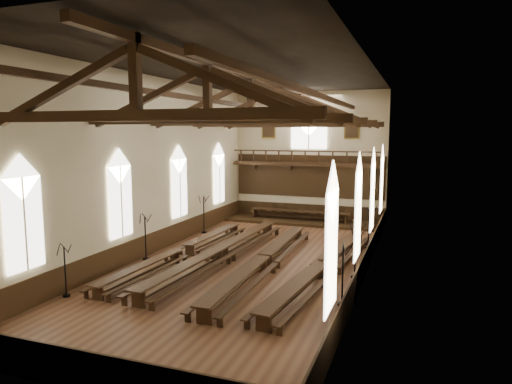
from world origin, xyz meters
TOP-DOWN VIEW (x-y plane):
  - ground at (0.00, 0.00)m, footprint 26.00×26.00m
  - room_walls at (0.00, 0.00)m, footprint 26.00×26.00m
  - wainscot_band at (0.00, 0.00)m, footprint 12.00×26.00m
  - side_windows at (-0.00, -0.00)m, footprint 11.85×19.80m
  - end_window at (0.00, 12.90)m, footprint 2.80×0.12m
  - minstrels_gallery at (0.00, 12.66)m, footprint 11.80×1.24m
  - portraits at (0.00, 12.90)m, footprint 7.75×0.09m
  - roof_trusses at (0.00, -0.00)m, footprint 11.70×25.70m
  - refectory_row_a at (-3.72, -0.68)m, footprint 1.69×13.95m
  - refectory_row_b at (-1.62, -0.37)m, footprint 1.96×14.91m
  - refectory_row_c at (1.05, -1.00)m, footprint 1.67×14.60m
  - refectory_row_d at (4.11, -0.97)m, footprint 2.22×14.53m
  - dais at (-0.32, 11.40)m, footprint 11.40×3.03m
  - high_table at (-0.32, 11.40)m, footprint 7.78×0.95m
  - high_chairs at (-0.32, 12.16)m, footprint 7.68×0.48m
  - candelabrum_left_near at (-5.55, -7.40)m, footprint 0.67×0.69m
  - candelabrum_left_mid at (-5.55, -1.45)m, footprint 0.69×0.78m
  - candelabrum_left_far at (-5.55, 5.63)m, footprint 0.78×0.76m
  - candelabrum_right_near at (5.55, -4.44)m, footprint 0.78×0.73m
  - candelabrum_right_mid at (5.55, -0.74)m, footprint 0.74×0.81m
  - candelabrum_right_far at (5.55, 5.18)m, footprint 0.75×0.75m

SIDE VIEW (x-z plane):
  - ground at x=0.00m, z-range 0.00..0.00m
  - dais at x=-0.32m, z-range 0.00..0.20m
  - refectory_row_a at x=-3.72m, z-range 0.16..0.86m
  - refectory_row_d at x=4.11m, z-range 0.17..0.92m
  - refectory_row_c at x=1.05m, z-range 0.18..0.95m
  - refectory_row_b at x=-1.62m, z-range 0.18..0.98m
  - wainscot_band at x=0.00m, z-range 0.00..1.20m
  - candelabrum_left_near at x=-5.55m, z-range -0.45..1.84m
  - high_chairs at x=-0.32m, z-range 0.25..1.22m
  - candelabrum_right_far at x=5.55m, z-range -0.50..2.03m
  - candelabrum_left_mid at x=-5.55m, z-range -0.50..2.04m
  - candelabrum_right_near at x=5.55m, z-range -0.51..2.07m
  - candelabrum_left_far at x=-5.55m, z-range -0.51..2.10m
  - candelabrum_right_mid at x=5.55m, z-range -0.52..2.12m
  - high_table at x=-0.32m, z-range 0.45..1.18m
  - side_windows at x=0.00m, z-range 1.49..5.99m
  - minstrels_gallery at x=0.00m, z-range 2.06..5.76m
  - room_walls at x=0.00m, z-range -6.54..19.46m
  - portraits at x=0.00m, z-range 6.38..7.82m
  - end_window at x=0.00m, z-range 5.32..9.12m
  - roof_trusses at x=0.00m, z-range 6.82..9.62m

